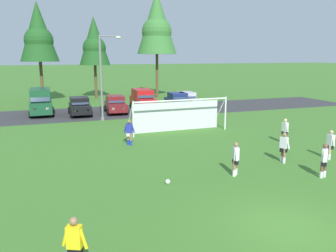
{
  "coord_description": "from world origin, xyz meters",
  "views": [
    {
      "loc": [
        -7.3,
        -8.59,
        5.64
      ],
      "look_at": [
        -0.85,
        9.56,
        1.66
      ],
      "focal_mm": 36.66,
      "sensor_mm": 36.0,
      "label": 1
    }
  ],
  "objects": [
    {
      "name": "parking_lot_strip",
      "position": [
        0.0,
        25.67,
        0.0
      ],
      "size": [
        52.0,
        8.4,
        0.01
      ],
      "primitive_type": "cube",
      "color": "#333335",
      "rests_on": "ground"
    },
    {
      "name": "player_midfield_center",
      "position": [
        4.7,
        3.41,
        0.82
      ],
      "size": [
        0.6,
        0.57,
        1.64
      ],
      "color": "brown",
      "rests_on": "ground"
    },
    {
      "name": "parked_car_slot_right",
      "position": [
        7.11,
        25.98,
        0.88
      ],
      "size": [
        2.18,
        4.28,
        1.72
      ],
      "color": "#B2B2BC",
      "rests_on": "ground"
    },
    {
      "name": "referee",
      "position": [
        -6.88,
        -0.26,
        0.82
      ],
      "size": [
        0.66,
        0.47,
        1.64
      ],
      "color": "#936B4C",
      "rests_on": "ground"
    },
    {
      "name": "parked_car_slot_far_left",
      "position": [
        -7.89,
        26.36,
        1.34
      ],
      "size": [
        2.23,
        4.82,
        2.52
      ],
      "color": "#194C2D",
      "rests_on": "ground"
    },
    {
      "name": "ground_plane",
      "position": [
        0.0,
        15.0,
        0.0
      ],
      "size": [
        400.0,
        400.0,
        0.0
      ],
      "primitive_type": "plane",
      "color": "#3D7028"
    },
    {
      "name": "street_lamp",
      "position": [
        -2.6,
        21.43,
        3.81
      ],
      "size": [
        2.0,
        0.32,
        7.34
      ],
      "color": "slate",
      "rests_on": "ground"
    },
    {
      "name": "tree_left_edge",
      "position": [
        -7.75,
        35.58,
        8.14
      ],
      "size": [
        4.44,
        4.44,
        11.84
      ],
      "color": "brown",
      "rests_on": "ground"
    },
    {
      "name": "tree_mid_left",
      "position": [
        -1.04,
        37.64,
        7.29
      ],
      "size": [
        3.97,
        3.97,
        10.6
      ],
      "color": "brown",
      "rests_on": "ground"
    },
    {
      "name": "soccer_ball",
      "position": [
        -2.46,
        5.06,
        0.11
      ],
      "size": [
        0.22,
        0.22,
        0.22
      ],
      "color": "white",
      "rests_on": "ground"
    },
    {
      "name": "player_winger_left",
      "position": [
        7.12,
        9.34,
        0.82
      ],
      "size": [
        0.28,
        0.74,
        1.64
      ],
      "color": "beige",
      "rests_on": "ground"
    },
    {
      "name": "player_striker_near",
      "position": [
        -2.5,
        12.29,
        0.82
      ],
      "size": [
        0.68,
        0.43,
        1.64
      ],
      "color": "#936B4C",
      "rests_on": "ground"
    },
    {
      "name": "player_defender_far",
      "position": [
        4.42,
        5.96,
        0.82
      ],
      "size": [
        0.37,
        0.74,
        1.64
      ],
      "color": "#936B4C",
      "rests_on": "ground"
    },
    {
      "name": "player_winger_right",
      "position": [
        7.22,
        5.61,
        0.82
      ],
      "size": [
        0.34,
        0.73,
        1.64
      ],
      "color": "tan",
      "rests_on": "ground"
    },
    {
      "name": "player_trailing_back",
      "position": [
        0.94,
        5.03,
        0.82
      ],
      "size": [
        0.34,
        0.71,
        1.64
      ],
      "color": "#936B4C",
      "rests_on": "ground"
    },
    {
      "name": "parked_car_slot_center_right",
      "position": [
        5.94,
        25.54,
        0.88
      ],
      "size": [
        2.16,
        4.26,
        1.72
      ],
      "color": "navy",
      "rests_on": "ground"
    },
    {
      "name": "tree_center_back",
      "position": [
        6.95,
        35.94,
        9.62
      ],
      "size": [
        5.24,
        5.24,
        13.97
      ],
      "color": "brown",
      "rests_on": "ground"
    },
    {
      "name": "parked_car_slot_center_left",
      "position": [
        -0.9,
        25.03,
        0.88
      ],
      "size": [
        2.24,
        4.31,
        1.72
      ],
      "color": "maroon",
      "rests_on": "ground"
    },
    {
      "name": "parked_car_slot_left",
      "position": [
        -4.39,
        24.9,
        0.88
      ],
      "size": [
        2.05,
        4.21,
        1.72
      ],
      "color": "black",
      "rests_on": "ground"
    },
    {
      "name": "parked_car_slot_center",
      "position": [
        2.2,
        26.09,
        1.11
      ],
      "size": [
        2.25,
        4.66,
        2.16
      ],
      "color": "red",
      "rests_on": "ground"
    },
    {
      "name": "soccer_goal",
      "position": [
        1.92,
        15.19,
        1.29
      ],
      "size": [
        7.45,
        2.07,
        2.57
      ],
      "color": "white",
      "rests_on": "ground"
    }
  ]
}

